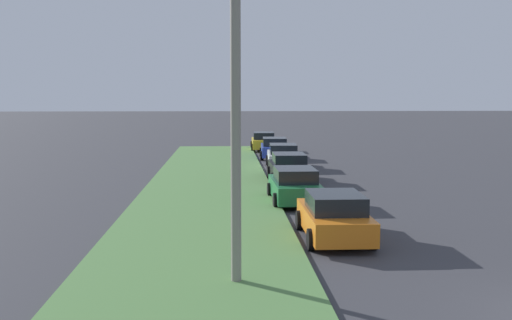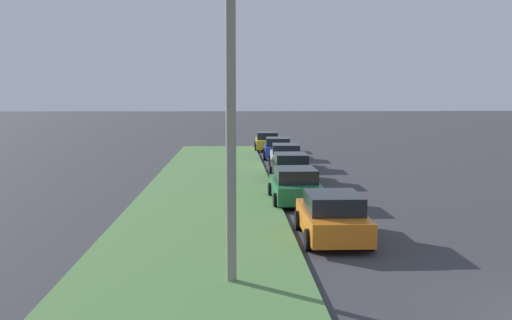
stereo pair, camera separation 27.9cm
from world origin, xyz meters
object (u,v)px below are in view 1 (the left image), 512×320
object	(u,v)px
parked_car_orange	(334,217)
parked_car_yellow	(263,141)
parked_car_black	(289,168)
parked_car_blue	(274,148)
parked_car_green	(295,186)
parked_car_white	(283,156)
streetlight	(251,99)

from	to	relation	value
parked_car_orange	parked_car_yellow	distance (m)	29.98
parked_car_yellow	parked_car_black	bearing A→B (deg)	-178.01
parked_car_black	parked_car_blue	distance (m)	11.27
parked_car_orange	parked_car_black	bearing A→B (deg)	0.34
parked_car_green	parked_car_white	world-z (taller)	same
parked_car_blue	parked_car_white	bearing A→B (deg)	-176.86
parked_car_black	parked_car_yellow	distance (m)	17.46
parked_car_orange	parked_car_black	xyz separation A→B (m)	(12.51, 0.09, 0.00)
parked_car_yellow	streetlight	distance (m)	34.58
streetlight	parked_car_orange	bearing A→B (deg)	-32.78
parked_car_orange	parked_car_blue	bearing A→B (deg)	-0.29
parked_car_white	streetlight	size ratio (longest dim) A/B	0.58
parked_car_orange	parked_car_yellow	world-z (taller)	same
parked_car_orange	parked_car_green	world-z (taller)	same
parked_car_blue	streetlight	distance (m)	28.48
streetlight	parked_car_blue	bearing A→B (deg)	-5.83
parked_car_black	parked_car_white	distance (m)	5.80
parked_car_green	parked_car_white	xyz separation A→B (m)	(11.95, -0.66, 0.00)
parked_car_green	parked_car_yellow	xyz separation A→B (m)	(23.62, -0.21, 0.00)
parked_car_yellow	parked_car_orange	bearing A→B (deg)	-178.11
streetlight	parked_car_green	bearing A→B (deg)	-12.07
parked_car_orange	streetlight	bearing A→B (deg)	147.15
parked_car_black	parked_car_blue	bearing A→B (deg)	-0.96
parked_car_blue	parked_car_yellow	xyz separation A→B (m)	(6.19, 0.38, 0.00)
parked_car_black	parked_car_white	xyz separation A→B (m)	(5.79, -0.26, 0.00)
parked_car_green	parked_car_yellow	size ratio (longest dim) A/B	1.00
parked_car_black	parked_car_yellow	bearing A→B (deg)	0.59
parked_car_green	streetlight	bearing A→B (deg)	167.01
parked_car_white	parked_car_yellow	world-z (taller)	same
parked_car_white	parked_car_yellow	size ratio (longest dim) A/B	1.01
parked_car_green	parked_car_yellow	world-z (taller)	same
parked_car_orange	parked_car_blue	size ratio (longest dim) A/B	0.98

